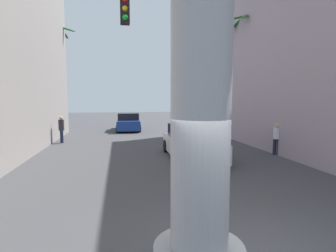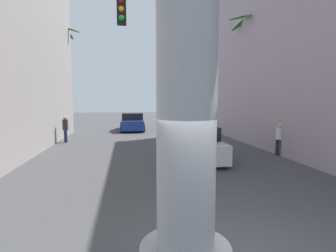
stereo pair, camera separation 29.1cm
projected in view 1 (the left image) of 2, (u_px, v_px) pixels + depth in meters
ground_plane at (156, 151)px, 14.03m from camera, size 85.40×85.40×0.00m
street_lamp at (283, 58)px, 12.25m from camera, size 2.71×0.28×7.80m
traffic_light_mast at (10, 48)px, 6.34m from camera, size 5.28×0.32×5.60m
car_lead at (192, 143)px, 12.25m from camera, size 2.16×4.68×1.56m
car_far at (129, 122)px, 23.38m from camera, size 2.20×4.68×1.56m
palm_tree_mid_right at (247, 58)px, 16.54m from camera, size 3.19×2.71×8.09m
palm_tree_far_left at (59, 71)px, 20.64m from camera, size 2.88×2.78×8.56m
pedestrian_far_left at (61, 127)px, 16.52m from camera, size 0.46×0.46×1.69m
pedestrian_mid_right at (277, 137)px, 12.93m from camera, size 0.48×0.48×1.58m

